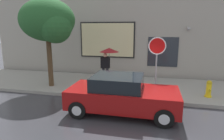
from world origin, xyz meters
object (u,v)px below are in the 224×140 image
at_px(parked_car, 122,95).
at_px(pedestrian_with_umbrella, 108,55).
at_px(fire_hydrant, 209,89).
at_px(street_tree, 49,22).
at_px(stop_sign, 157,55).

relative_size(parked_car, pedestrian_with_umbrella, 2.09).
distance_m(fire_hydrant, pedestrian_with_umbrella, 5.16).
relative_size(pedestrian_with_umbrella, street_tree, 0.44).
relative_size(street_tree, stop_sign, 1.69).
bearing_deg(pedestrian_with_umbrella, stop_sign, -29.57).
distance_m(parked_car, fire_hydrant, 4.12).
bearing_deg(fire_hydrant, stop_sign, -173.54).
relative_size(fire_hydrant, street_tree, 0.17).
bearing_deg(stop_sign, parked_car, -122.82).
xyz_separation_m(parked_car, fire_hydrant, (3.51, 2.13, -0.19)).
height_order(parked_car, pedestrian_with_umbrella, pedestrian_with_umbrella).
bearing_deg(street_tree, fire_hydrant, 0.46).
height_order(pedestrian_with_umbrella, stop_sign, stop_sign).
bearing_deg(parked_car, stop_sign, 57.18).
distance_m(fire_hydrant, stop_sign, 2.75).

